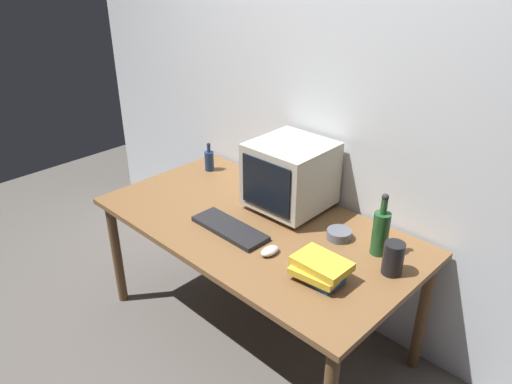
# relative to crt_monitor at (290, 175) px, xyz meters

# --- Properties ---
(ground_plane) EXTENTS (6.00, 6.00, 0.00)m
(ground_plane) POSITION_rel_crt_monitor_xyz_m (-0.01, -0.24, -0.90)
(ground_plane) COLOR #56514C
(back_wall) EXTENTS (4.00, 0.08, 2.50)m
(back_wall) POSITION_rel_crt_monitor_xyz_m (-0.01, 0.26, 0.35)
(back_wall) COLOR silver
(back_wall) RESTS_ON ground
(desk) EXTENTS (1.68, 0.89, 0.71)m
(desk) POSITION_rel_crt_monitor_xyz_m (-0.01, -0.24, -0.26)
(desk) COLOR brown
(desk) RESTS_ON ground
(crt_monitor) EXTENTS (0.39, 0.40, 0.37)m
(crt_monitor) POSITION_rel_crt_monitor_xyz_m (0.00, 0.00, 0.00)
(crt_monitor) COLOR #B2AD9E
(crt_monitor) RESTS_ON desk
(keyboard) EXTENTS (0.42, 0.15, 0.02)m
(keyboard) POSITION_rel_crt_monitor_xyz_m (-0.06, -0.38, -0.18)
(keyboard) COLOR black
(keyboard) RESTS_ON desk
(computer_mouse) EXTENTS (0.06, 0.10, 0.04)m
(computer_mouse) POSITION_rel_crt_monitor_xyz_m (0.22, -0.40, -0.17)
(computer_mouse) COLOR beige
(computer_mouse) RESTS_ON desk
(bottle_tall) EXTENTS (0.08, 0.08, 0.31)m
(bottle_tall) POSITION_rel_crt_monitor_xyz_m (0.58, -0.04, -0.08)
(bottle_tall) COLOR #1E4C23
(bottle_tall) RESTS_ON desk
(bottle_short) EXTENTS (0.06, 0.06, 0.18)m
(bottle_short) POSITION_rel_crt_monitor_xyz_m (-0.67, 0.02, -0.12)
(bottle_short) COLOR navy
(bottle_short) RESTS_ON desk
(book_stack) EXTENTS (0.24, 0.19, 0.10)m
(book_stack) POSITION_rel_crt_monitor_xyz_m (0.50, -0.39, -0.14)
(book_stack) COLOR #28569E
(book_stack) RESTS_ON desk
(cd_spindle) EXTENTS (0.12, 0.12, 0.04)m
(cd_spindle) POSITION_rel_crt_monitor_xyz_m (0.37, -0.06, -0.17)
(cd_spindle) COLOR #595B66
(cd_spindle) RESTS_ON desk
(metal_canister) EXTENTS (0.09, 0.09, 0.15)m
(metal_canister) POSITION_rel_crt_monitor_xyz_m (0.70, -0.13, -0.12)
(metal_canister) COLOR black
(metal_canister) RESTS_ON desk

